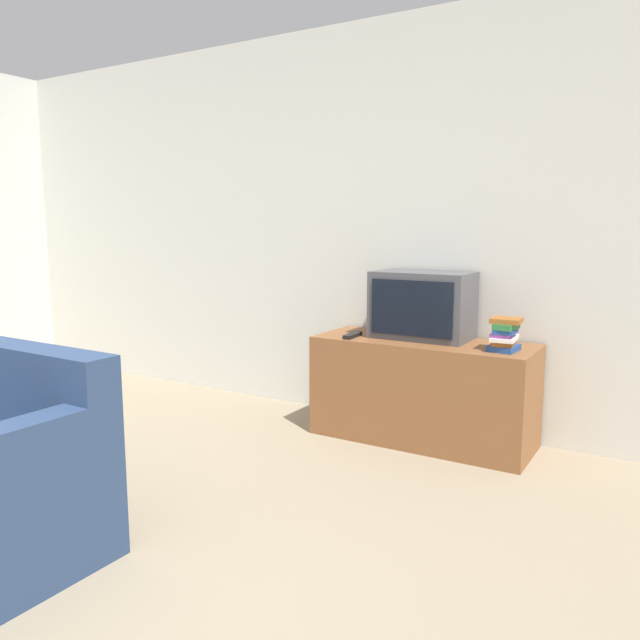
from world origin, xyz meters
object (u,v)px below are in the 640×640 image
television (422,305)px  book_stack (505,335)px  remote_on_stand (353,335)px  tv_stand (423,391)px

television → book_stack: bearing=-14.4°
book_stack → remote_on_stand: bearing=-176.5°
tv_stand → remote_on_stand: 0.54m
book_stack → remote_on_stand: book_stack is taller
book_stack → remote_on_stand: 0.92m
tv_stand → book_stack: book_stack is taller
tv_stand → book_stack: (0.49, -0.07, 0.40)m
television → remote_on_stand: 0.46m
television → tv_stand: bearing=-58.7°
television → remote_on_stand: television is taller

